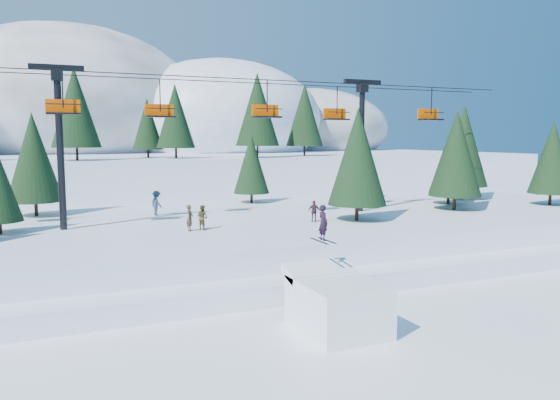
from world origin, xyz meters
name	(u,v)px	position (x,y,z in m)	size (l,w,h in m)	color
ground	(321,343)	(0.00, 0.00, 0.00)	(160.00, 160.00, 0.00)	white
mid_shelf	(202,238)	(0.00, 18.00, 1.25)	(70.00, 22.00, 2.50)	white
berm	(252,282)	(0.00, 8.00, 0.55)	(70.00, 6.00, 1.10)	white
mountain_ridge	(75,129)	(-5.08, 73.36, 9.64)	(119.00, 60.07, 26.46)	white
jump_kicker	(337,303)	(1.31, 1.09, 1.21)	(3.26, 4.44, 5.31)	white
chairlift	(224,123)	(1.78, 18.05, 9.32)	(46.00, 3.21, 10.28)	black
conifer_stand	(246,159)	(3.60, 18.66, 6.78)	(64.64, 17.29, 8.87)	black
distant_skiers	(167,211)	(-2.42, 17.87, 3.37)	(33.32, 8.77, 1.87)	#42311A
banner_near	(356,288)	(4.60, 4.83, 0.54)	(2.70, 1.01, 0.90)	black
banner_far	(391,276)	(7.66, 6.13, 0.54)	(2.67, 1.06, 0.90)	black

